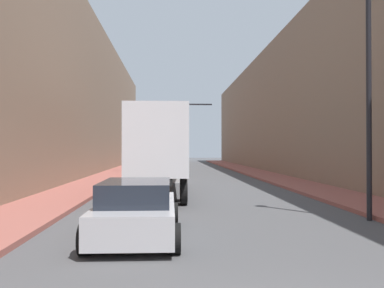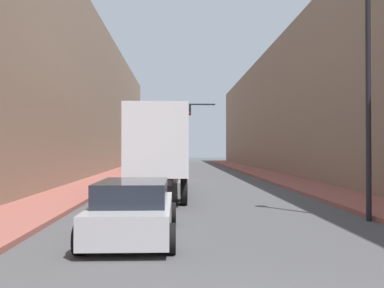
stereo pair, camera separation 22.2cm
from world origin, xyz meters
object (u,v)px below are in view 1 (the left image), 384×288
semi_truck (160,147)px  traffic_signal_gantry (153,123)px  sedan_car (137,210)px  street_lamp (369,63)px

semi_truck → traffic_signal_gantry: 15.51m
sedan_car → traffic_signal_gantry: bearing=91.5°
traffic_signal_gantry → street_lamp: street_lamp is taller
semi_truck → traffic_signal_gantry: traffic_signal_gantry is taller
traffic_signal_gantry → street_lamp: bearing=-73.1°
semi_truck → street_lamp: street_lamp is taller
sedan_car → semi_truck: bearing=88.6°
semi_truck → street_lamp: 11.90m
semi_truck → sedan_car: 11.84m
sedan_car → street_lamp: (6.83, 2.13, 4.12)m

